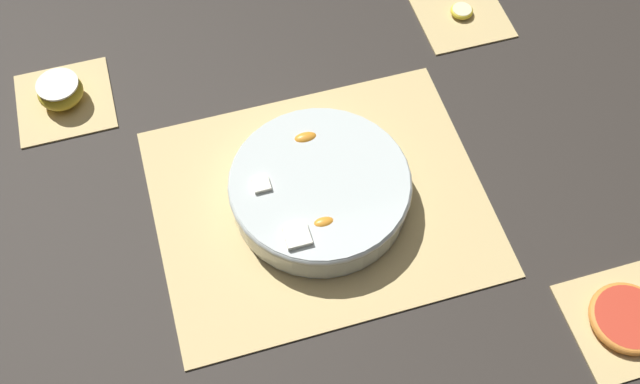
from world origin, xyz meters
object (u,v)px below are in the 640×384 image
at_px(fruit_salad_bowl, 320,189).
at_px(grapefruit_slice, 628,318).
at_px(banana_coin_single, 462,11).
at_px(apple_half, 60,91).

distance_m(fruit_salad_bowl, grapefruit_slice, 0.42).
xyz_separation_m(banana_coin_single, grapefruit_slice, (0.00, 0.55, 0.00)).
bearing_deg(grapefruit_slice, banana_coin_single, -90.00).
height_order(fruit_salad_bowl, grapefruit_slice, fruit_salad_bowl).
bearing_deg(apple_half, fruit_salad_bowl, 139.06).
relative_size(fruit_salad_bowl, grapefruit_slice, 2.53).
height_order(fruit_salad_bowl, banana_coin_single, fruit_salad_bowl).
bearing_deg(banana_coin_single, apple_half, 0.00).
height_order(apple_half, banana_coin_single, apple_half).
relative_size(apple_half, banana_coin_single, 1.83).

